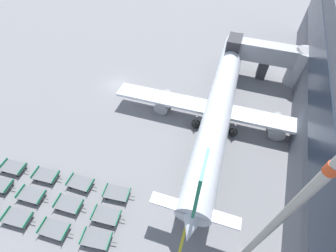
% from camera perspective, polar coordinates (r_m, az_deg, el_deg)
% --- Properties ---
extents(ground_plane, '(500.00, 500.00, 0.00)m').
position_cam_1_polar(ground_plane, '(43.22, -12.64, 10.15)').
color(ground_plane, gray).
extents(jet_bridge, '(15.54, 4.78, 6.76)m').
position_cam_1_polar(jet_bridge, '(45.92, 25.84, 15.05)').
color(jet_bridge, '#A8AAB2').
rests_on(jet_bridge, ground_plane).
extents(airplane, '(32.63, 41.29, 12.15)m').
position_cam_1_polar(airplane, '(34.89, 13.09, 5.82)').
color(airplane, silver).
rests_on(airplane, ground_plane).
extents(baggage_dolly_row_near_col_b, '(3.84, 2.23, 0.92)m').
position_cam_1_polar(baggage_dolly_row_near_col_b, '(31.74, -33.88, -18.73)').
color(baggage_dolly_row_near_col_b, slate).
rests_on(baggage_dolly_row_near_col_b, ground_plane).
extents(baggage_dolly_row_near_col_c, '(3.83, 2.16, 0.92)m').
position_cam_1_polar(baggage_dolly_row_near_col_c, '(29.25, -26.87, -22.34)').
color(baggage_dolly_row_near_col_c, slate).
rests_on(baggage_dolly_row_near_col_c, ground_plane).
extents(baggage_dolly_row_near_col_d, '(3.85, 2.34, 0.92)m').
position_cam_1_polar(baggage_dolly_row_near_col_d, '(27.36, -17.67, -25.60)').
color(baggage_dolly_row_near_col_d, slate).
rests_on(baggage_dolly_row_near_col_d, ground_plane).
extents(baggage_dolly_row_mid_a_col_b, '(3.84, 2.20, 0.92)m').
position_cam_1_polar(baggage_dolly_row_mid_a_col_b, '(32.35, -31.33, -14.71)').
color(baggage_dolly_row_mid_a_col_b, slate).
rests_on(baggage_dolly_row_mid_a_col_b, ground_plane).
extents(baggage_dolly_row_mid_a_col_c, '(3.83, 2.16, 0.92)m').
position_cam_1_polar(baggage_dolly_row_mid_a_col_c, '(29.81, -23.85, -17.70)').
color(baggage_dolly_row_mid_a_col_c, slate).
rests_on(baggage_dolly_row_mid_a_col_c, ground_plane).
extents(baggage_dolly_row_mid_a_col_d, '(3.84, 2.25, 0.92)m').
position_cam_1_polar(baggage_dolly_row_mid_a_col_d, '(27.90, -15.37, -21.08)').
color(baggage_dolly_row_mid_a_col_d, slate).
rests_on(baggage_dolly_row_mid_a_col_d, ground_plane).
extents(baggage_dolly_row_mid_b_col_a, '(3.84, 2.19, 0.92)m').
position_cam_1_polar(baggage_dolly_row_mid_b_col_a, '(35.94, -34.61, -8.63)').
color(baggage_dolly_row_mid_b_col_a, slate).
rests_on(baggage_dolly_row_mid_b_col_a, ground_plane).
extents(baggage_dolly_row_mid_b_col_b, '(3.84, 2.23, 0.92)m').
position_cam_1_polar(baggage_dolly_row_mid_b_col_b, '(33.01, -28.56, -10.94)').
color(baggage_dolly_row_mid_b_col_b, slate).
rests_on(baggage_dolly_row_mid_b_col_b, ground_plane).
extents(baggage_dolly_row_mid_b_col_c, '(3.82, 2.07, 0.92)m').
position_cam_1_polar(baggage_dolly_row_mid_b_col_c, '(30.62, -21.31, -13.31)').
color(baggage_dolly_row_mid_b_col_c, slate).
rests_on(baggage_dolly_row_mid_b_col_c, ground_plane).
extents(baggage_dolly_row_mid_b_col_d, '(3.85, 2.30, 0.92)m').
position_cam_1_polar(baggage_dolly_row_mid_b_col_d, '(28.72, -12.85, -16.27)').
color(baggage_dolly_row_mid_b_col_d, slate).
rests_on(baggage_dolly_row_mid_b_col_d, ground_plane).
extents(apron_light_mast, '(2.00, 0.70, 21.39)m').
position_cam_1_polar(apron_light_mast, '(16.64, 29.00, -17.58)').
color(apron_light_mast, '#ADA89E').
rests_on(apron_light_mast, ground_plane).
extents(stand_guidance_stripe, '(2.66, 26.52, 0.01)m').
position_cam_1_polar(stand_guidance_stripe, '(31.33, 8.83, -8.37)').
color(stand_guidance_stripe, yellow).
rests_on(stand_guidance_stripe, ground_plane).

